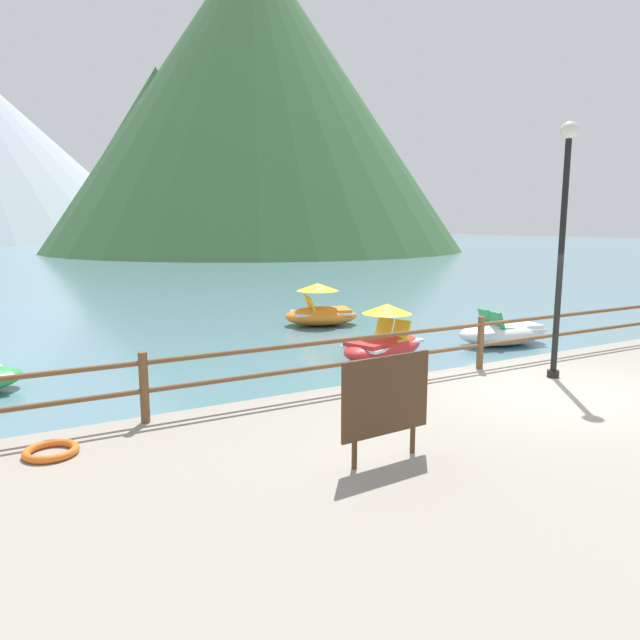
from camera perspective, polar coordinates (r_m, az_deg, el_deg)
The scene contains 9 objects.
ground_plane at distance 46.78m, azimuth -19.89°, elevation 5.21°, with size 200.00×200.00×0.00m, color slate.
dock_railing at distance 10.92m, azimuth 15.34°, elevation -1.58°, with size 23.92×0.12×0.95m.
lamp_post at distance 10.52m, azimuth 22.51°, elevation 8.29°, with size 0.28×0.28×4.20m.
sign_board at distance 6.49m, azimuth 6.41°, elevation -7.45°, with size 1.18×0.12×1.19m.
life_ring at distance 7.49m, azimuth -24.66°, elevation -11.48°, with size 0.61×0.61×0.09m, color orange.
pedal_boat_1 at distance 17.34m, azimuth 0.09°, elevation 0.90°, with size 2.45×1.88×1.25m.
pedal_boat_2 at distance 13.16m, azimuth 6.18°, elevation -2.06°, with size 2.64×1.89×1.23m.
pedal_boat_3 at distance 15.30m, azimuth 17.33°, elevation -1.16°, with size 2.55×1.60×0.90m.
cliff_headland at distance 68.70m, azimuth -7.84°, elevation 19.84°, with size 45.24×45.24×33.02m.
Camera 1 is at (-7.56, -6.07, 3.01)m, focal length 32.96 mm.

